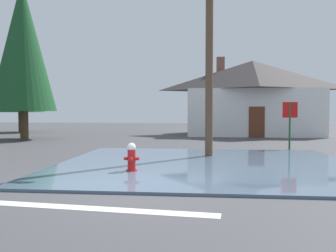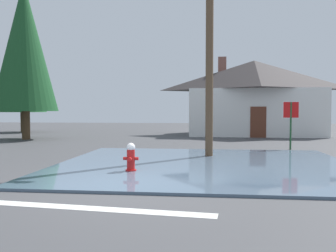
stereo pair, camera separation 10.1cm
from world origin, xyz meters
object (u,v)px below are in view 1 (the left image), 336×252
at_px(house, 252,96).
at_px(pine_tree_short_left, 20,66).
at_px(stop_sign_far, 290,115).
at_px(utility_pole, 209,36).
at_px(fire_hydrant, 132,158).
at_px(pine_tree_tall_left, 23,46).

height_order(house, pine_tree_short_left, pine_tree_short_left).
xyz_separation_m(stop_sign_far, house, (-0.36, 9.44, 1.22)).
bearing_deg(house, utility_pole, -104.76).
bearing_deg(utility_pole, stop_sign_far, 39.77).
distance_m(fire_hydrant, stop_sign_far, 8.80).
bearing_deg(fire_hydrant, pine_tree_tall_left, 129.98).
xyz_separation_m(fire_hydrant, utility_pole, (2.21, 3.44, 4.08)).
height_order(utility_pole, pine_tree_short_left, pine_tree_short_left).
distance_m(fire_hydrant, house, 16.99).
height_order(fire_hydrant, pine_tree_short_left, pine_tree_short_left).
bearing_deg(house, pine_tree_tall_left, -159.00).
xyz_separation_m(house, pine_tree_tall_left, (-14.25, -5.47, 2.85)).
bearing_deg(stop_sign_far, pine_tree_tall_left, 164.81).
distance_m(pine_tree_tall_left, pine_tree_short_left, 7.66).
bearing_deg(pine_tree_short_left, utility_pole, -42.71).
relative_size(house, pine_tree_tall_left, 1.03).
xyz_separation_m(house, pine_tree_short_left, (-18.06, 1.16, 2.54)).
xyz_separation_m(fire_hydrant, pine_tree_short_left, (-12.57, 17.07, 4.88)).
xyz_separation_m(stop_sign_far, pine_tree_tall_left, (-14.61, 3.97, 4.07)).
bearing_deg(stop_sign_far, utility_pole, -140.23).
height_order(stop_sign_far, house, house).
xyz_separation_m(fire_hydrant, house, (5.49, 15.91, 2.34)).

